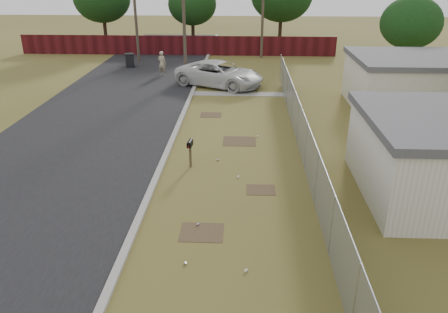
# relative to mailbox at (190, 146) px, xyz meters

# --- Properties ---
(ground) EXTENTS (120.00, 120.00, 0.00)m
(ground) POSITION_rel_mailbox_xyz_m (1.74, 0.03, -0.97)
(ground) COLOR olive
(ground) RESTS_ON ground
(street) EXTENTS (15.10, 60.00, 0.12)m
(street) POSITION_rel_mailbox_xyz_m (-5.01, 8.08, -0.95)
(street) COLOR black
(street) RESTS_ON ground
(chainlink_fence) EXTENTS (0.10, 27.06, 2.02)m
(chainlink_fence) POSITION_rel_mailbox_xyz_m (4.86, 1.06, -0.17)
(chainlink_fence) COLOR gray
(chainlink_fence) RESTS_ON ground
(privacy_fence) EXTENTS (30.00, 0.12, 1.80)m
(privacy_fence) POSITION_rel_mailbox_xyz_m (-4.26, 25.03, -0.07)
(privacy_fence) COLOR #4A1014
(privacy_fence) RESTS_ON ground
(utility_poles) EXTENTS (12.60, 8.24, 9.00)m
(utility_poles) POSITION_rel_mailbox_xyz_m (-1.92, 20.70, 3.73)
(utility_poles) COLOR #4C3E33
(utility_poles) RESTS_ON ground
(houses) EXTENTS (9.30, 17.24, 3.10)m
(houses) POSITION_rel_mailbox_xyz_m (11.44, 3.16, 0.60)
(houses) COLOR beige
(houses) RESTS_ON ground
(horizon_trees) EXTENTS (33.32, 31.94, 7.78)m
(horizon_trees) POSITION_rel_mailbox_xyz_m (2.58, 23.59, 3.66)
(horizon_trees) COLOR #322516
(horizon_trees) RESTS_ON ground
(mailbox) EXTENTS (0.23, 0.53, 1.22)m
(mailbox) POSITION_rel_mailbox_xyz_m (0.00, 0.00, 0.00)
(mailbox) COLOR #4E412C
(mailbox) RESTS_ON ground
(pickup_truck) EXTENTS (6.89, 5.35, 1.74)m
(pickup_truck) POSITION_rel_mailbox_xyz_m (0.47, 13.61, -0.10)
(pickup_truck) COLOR silver
(pickup_truck) RESTS_ON ground
(pedestrian) EXTENTS (0.78, 0.63, 1.85)m
(pedestrian) POSITION_rel_mailbox_xyz_m (-4.18, 16.73, -0.04)
(pedestrian) COLOR tan
(pedestrian) RESTS_ON ground
(trash_bin) EXTENTS (0.95, 0.93, 1.14)m
(trash_bin) POSITION_rel_mailbox_xyz_m (-7.43, 19.49, -0.38)
(trash_bin) COLOR black
(trash_bin) RESTS_ON ground
(scattered_litter) EXTENTS (2.42, 10.66, 0.07)m
(scattered_litter) POSITION_rel_mailbox_xyz_m (1.65, -2.44, -0.93)
(scattered_litter) COLOR silver
(scattered_litter) RESTS_ON ground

